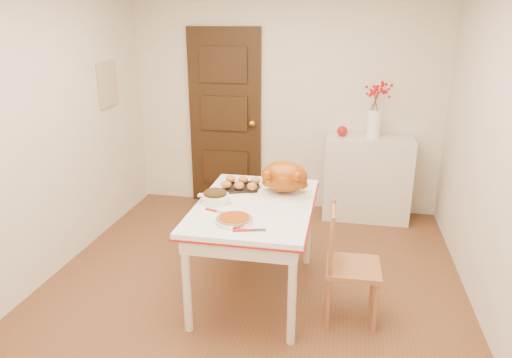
% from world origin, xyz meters
% --- Properties ---
extents(floor, '(3.50, 4.00, 0.00)m').
position_xyz_m(floor, '(0.00, 0.00, 0.00)').
color(floor, brown).
rests_on(floor, ground).
extents(wall_back, '(3.50, 0.00, 2.50)m').
position_xyz_m(wall_back, '(0.00, 2.00, 1.25)').
color(wall_back, beige).
rests_on(wall_back, ground).
extents(wall_front, '(3.50, 0.00, 2.50)m').
position_xyz_m(wall_front, '(0.00, -2.00, 1.25)').
color(wall_front, beige).
rests_on(wall_front, ground).
extents(wall_left, '(0.00, 4.00, 2.50)m').
position_xyz_m(wall_left, '(-1.75, 0.00, 1.25)').
color(wall_left, beige).
rests_on(wall_left, ground).
extents(wall_right, '(0.00, 4.00, 2.50)m').
position_xyz_m(wall_right, '(1.75, 0.00, 1.25)').
color(wall_right, beige).
rests_on(wall_right, ground).
extents(door_back, '(0.85, 0.06, 2.06)m').
position_xyz_m(door_back, '(-0.70, 1.97, 1.03)').
color(door_back, black).
rests_on(door_back, ground).
extents(photo_board, '(0.03, 0.35, 0.45)m').
position_xyz_m(photo_board, '(-1.73, 1.20, 1.50)').
color(photo_board, beige).
rests_on(photo_board, ground).
extents(sideboard, '(0.93, 0.41, 0.93)m').
position_xyz_m(sideboard, '(0.96, 1.78, 0.46)').
color(sideboard, beige).
rests_on(sideboard, floor).
extents(kitchen_table, '(0.90, 1.31, 0.79)m').
position_xyz_m(kitchen_table, '(0.04, 0.03, 0.39)').
color(kitchen_table, white).
rests_on(kitchen_table, floor).
extents(chair_oak, '(0.39, 0.39, 0.87)m').
position_xyz_m(chair_oak, '(0.81, -0.16, 0.44)').
color(chair_oak, '#A16039').
rests_on(chair_oak, floor).
extents(berry_vase, '(0.32, 0.32, 0.62)m').
position_xyz_m(berry_vase, '(0.98, 1.78, 1.24)').
color(berry_vase, white).
rests_on(berry_vase, sideboard).
extents(apple, '(0.11, 0.11, 0.11)m').
position_xyz_m(apple, '(0.66, 1.78, 0.98)').
color(apple, '#9C130D').
rests_on(apple, sideboard).
extents(turkey_platter, '(0.51, 0.45, 0.27)m').
position_xyz_m(turkey_platter, '(0.24, 0.26, 0.92)').
color(turkey_platter, '#9F3D0A').
rests_on(turkey_platter, kitchen_table).
extents(pumpkin_pie, '(0.26, 0.26, 0.05)m').
position_xyz_m(pumpkin_pie, '(-0.03, -0.35, 0.81)').
color(pumpkin_pie, '#8D3909').
rests_on(pumpkin_pie, kitchen_table).
extents(stuffing_dish, '(0.31, 0.28, 0.10)m').
position_xyz_m(stuffing_dish, '(-0.26, -0.02, 0.84)').
color(stuffing_dish, '#3C290C').
rests_on(stuffing_dish, kitchen_table).
extents(rolls_tray, '(0.38, 0.34, 0.08)m').
position_xyz_m(rolls_tray, '(-0.14, 0.33, 0.83)').
color(rolls_tray, '#A65B1C').
rests_on(rolls_tray, kitchen_table).
extents(pie_server, '(0.23, 0.12, 0.01)m').
position_xyz_m(pie_server, '(0.10, -0.47, 0.79)').
color(pie_server, silver).
rests_on(pie_server, kitchen_table).
extents(carving_knife, '(0.27, 0.14, 0.01)m').
position_xyz_m(carving_knife, '(-0.16, -0.21, 0.79)').
color(carving_knife, silver).
rests_on(carving_knife, kitchen_table).
extents(drinking_glass, '(0.06, 0.06, 0.10)m').
position_xyz_m(drinking_glass, '(0.08, 0.58, 0.84)').
color(drinking_glass, white).
rests_on(drinking_glass, kitchen_table).
extents(shaker_pair, '(0.09, 0.04, 0.08)m').
position_xyz_m(shaker_pair, '(0.36, 0.50, 0.83)').
color(shaker_pair, white).
rests_on(shaker_pair, kitchen_table).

